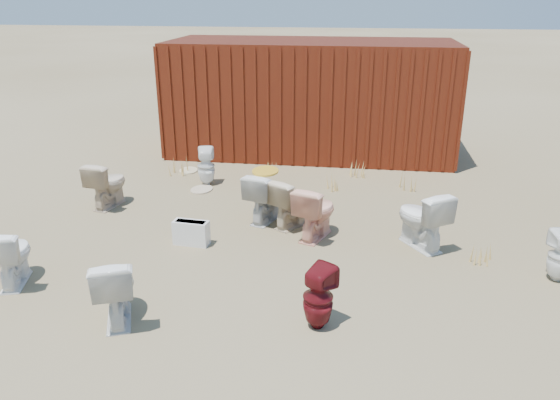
# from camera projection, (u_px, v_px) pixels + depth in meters

# --- Properties ---
(ground) EXTENTS (100.00, 100.00, 0.00)m
(ground) POSITION_uv_depth(u_px,v_px,m) (274.00, 253.00, 7.50)
(ground) COLOR brown
(ground) RESTS_ON ground
(shipping_container) EXTENTS (6.00, 2.40, 2.40)m
(shipping_container) POSITION_uv_depth(u_px,v_px,m) (311.00, 98.00, 11.88)
(shipping_container) COLOR #470F0B
(shipping_container) RESTS_ON ground
(toilet_front_a) EXTENTS (0.61, 0.82, 0.75)m
(toilet_front_a) POSITION_uv_depth(u_px,v_px,m) (11.00, 255.00, 6.60)
(toilet_front_a) COLOR white
(toilet_front_a) RESTS_ON ground
(toilet_front_pink) EXTENTS (0.69, 0.89, 0.79)m
(toilet_front_pink) POSITION_uv_depth(u_px,v_px,m) (316.00, 212.00, 7.85)
(toilet_front_pink) COLOR #F8AC8F
(toilet_front_pink) RESTS_ON ground
(toilet_front_c) EXTENTS (0.70, 0.88, 0.79)m
(toilet_front_c) POSITION_uv_depth(u_px,v_px,m) (115.00, 288.00, 5.84)
(toilet_front_c) COLOR silver
(toilet_front_c) RESTS_ON ground
(toilet_front_maroon) EXTENTS (0.45, 0.45, 0.71)m
(toilet_front_maroon) POSITION_uv_depth(u_px,v_px,m) (318.00, 298.00, 5.72)
(toilet_front_maroon) COLOR maroon
(toilet_front_maroon) RESTS_ON ground
(toilet_front_e) EXTENTS (0.85, 0.95, 0.84)m
(toilet_front_e) POSITION_uv_depth(u_px,v_px,m) (421.00, 218.00, 7.55)
(toilet_front_e) COLOR white
(toilet_front_e) RESTS_ON ground
(toilet_back_a) EXTENTS (0.38, 0.38, 0.70)m
(toilet_back_a) POSITION_uv_depth(u_px,v_px,m) (206.00, 166.00, 10.03)
(toilet_back_a) COLOR white
(toilet_back_a) RESTS_ON ground
(toilet_back_beige_left) EXTENTS (0.57, 0.83, 0.78)m
(toilet_back_beige_left) POSITION_uv_depth(u_px,v_px,m) (107.00, 184.00, 9.00)
(toilet_back_beige_left) COLOR beige
(toilet_back_beige_left) RESTS_ON ground
(toilet_back_beige_right) EXTENTS (0.75, 0.86, 0.76)m
(toilet_back_beige_right) POSITION_uv_depth(u_px,v_px,m) (292.00, 202.00, 8.25)
(toilet_back_beige_right) COLOR beige
(toilet_back_beige_right) RESTS_ON ground
(toilet_back_yellowlid) EXTENTS (0.67, 0.88, 0.80)m
(toilet_back_yellowlid) POSITION_uv_depth(u_px,v_px,m) (266.00, 196.00, 8.43)
(toilet_back_yellowlid) COLOR silver
(toilet_back_yellowlid) RESTS_ON ground
(toilet_back_e) EXTENTS (0.32, 0.33, 0.65)m
(toilet_back_e) POSITION_uv_depth(u_px,v_px,m) (560.00, 256.00, 6.68)
(toilet_back_e) COLOR white
(toilet_back_e) RESTS_ON ground
(yellow_lid) EXTENTS (0.40, 0.50, 0.02)m
(yellow_lid) POSITION_uv_depth(u_px,v_px,m) (265.00, 171.00, 8.28)
(yellow_lid) COLOR gold
(yellow_lid) RESTS_ON toilet_back_yellowlid
(loose_tank) EXTENTS (0.52, 0.25, 0.35)m
(loose_tank) POSITION_uv_depth(u_px,v_px,m) (191.00, 233.00, 7.70)
(loose_tank) COLOR silver
(loose_tank) RESTS_ON ground
(loose_lid_near) EXTENTS (0.45, 0.54, 0.02)m
(loose_lid_near) POSITION_uv_depth(u_px,v_px,m) (202.00, 189.00, 9.86)
(loose_lid_near) COLOR tan
(loose_lid_near) RESTS_ON ground
(loose_lid_far) EXTENTS (0.44, 0.53, 0.02)m
(loose_lid_far) POSITION_uv_depth(u_px,v_px,m) (188.00, 170.00, 10.91)
(loose_lid_far) COLOR beige
(loose_lid_far) RESTS_ON ground
(weed_clump_a) EXTENTS (0.36, 0.36, 0.29)m
(weed_clump_a) POSITION_uv_depth(u_px,v_px,m) (178.00, 167.00, 10.67)
(weed_clump_a) COLOR tan
(weed_clump_a) RESTS_ON ground
(weed_clump_b) EXTENTS (0.32, 0.32, 0.26)m
(weed_clump_b) POSITION_uv_depth(u_px,v_px,m) (334.00, 183.00, 9.84)
(weed_clump_b) COLOR tan
(weed_clump_b) RESTS_ON ground
(weed_clump_c) EXTENTS (0.36, 0.36, 0.34)m
(weed_clump_c) POSITION_uv_depth(u_px,v_px,m) (409.00, 180.00, 9.87)
(weed_clump_c) COLOR tan
(weed_clump_c) RESTS_ON ground
(weed_clump_d) EXTENTS (0.30, 0.30, 0.25)m
(weed_clump_d) POSITION_uv_depth(u_px,v_px,m) (272.00, 167.00, 10.76)
(weed_clump_d) COLOR tan
(weed_clump_d) RESTS_ON ground
(weed_clump_e) EXTENTS (0.34, 0.34, 0.31)m
(weed_clump_e) POSITION_uv_depth(u_px,v_px,m) (356.00, 169.00, 10.53)
(weed_clump_e) COLOR tan
(weed_clump_e) RESTS_ON ground
(weed_clump_f) EXTENTS (0.28, 0.28, 0.23)m
(weed_clump_f) POSITION_uv_depth(u_px,v_px,m) (482.00, 254.00, 7.20)
(weed_clump_f) COLOR tan
(weed_clump_f) RESTS_ON ground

